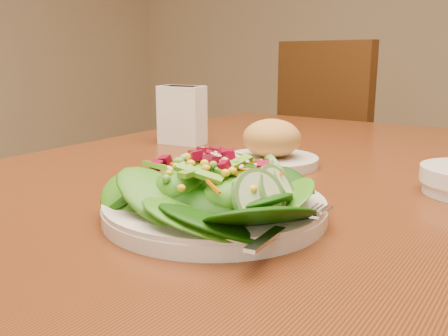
# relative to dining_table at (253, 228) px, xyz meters

# --- Properties ---
(dining_table) EXTENTS (0.90, 1.40, 0.75)m
(dining_table) POSITION_rel_dining_table_xyz_m (0.00, 0.00, 0.00)
(dining_table) COLOR #5D2D16
(dining_table) RESTS_ON ground_plane
(chair_far) EXTENTS (0.59, 0.59, 0.98)m
(chair_far) POSITION_rel_dining_table_xyz_m (-0.21, 1.03, -0.13)
(chair_far) COLOR #401F0B
(chair_far) RESTS_ON ground_plane
(salad_plate) EXTENTS (0.28, 0.27, 0.08)m
(salad_plate) POSITION_rel_dining_table_xyz_m (0.09, -0.23, 0.13)
(salad_plate) COLOR silver
(salad_plate) RESTS_ON dining_table
(bread_plate) EXTENTS (0.17, 0.17, 0.08)m
(bread_plate) POSITION_rel_dining_table_xyz_m (0.00, 0.05, 0.14)
(bread_plate) COLOR silver
(bread_plate) RESTS_ON dining_table
(napkin_holder) EXTENTS (0.10, 0.07, 0.13)m
(napkin_holder) POSITION_rel_dining_table_xyz_m (-0.26, 0.14, 0.17)
(napkin_holder) COLOR white
(napkin_holder) RESTS_ON dining_table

